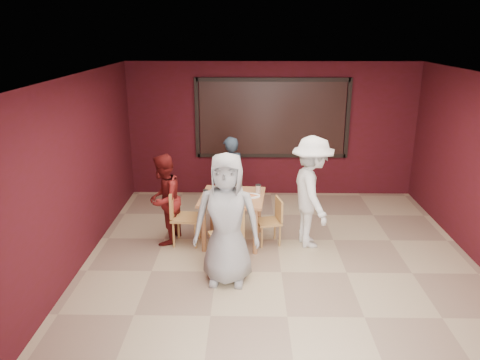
{
  "coord_description": "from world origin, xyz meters",
  "views": [
    {
      "loc": [
        -0.51,
        -6.14,
        3.42
      ],
      "look_at": [
        -0.63,
        1.04,
        1.09
      ],
      "focal_mm": 35.0,
      "sensor_mm": 36.0,
      "label": 1
    }
  ],
  "objects_px": {
    "chair_back": "(230,200)",
    "diner_front": "(227,219)",
    "diner_back": "(230,177)",
    "dining_table": "(232,202)",
    "chair_right": "(273,218)",
    "diner_left": "(164,199)",
    "chair_left": "(181,214)",
    "chair_front": "(227,234)",
    "diner_right": "(312,192)"
  },
  "relations": [
    {
      "from": "chair_front",
      "to": "diner_left",
      "type": "distance_m",
      "value": 1.39
    },
    {
      "from": "diner_back",
      "to": "diner_front",
      "type": "bearing_deg",
      "value": 72.97
    },
    {
      "from": "chair_back",
      "to": "diner_front",
      "type": "bearing_deg",
      "value": -89.29
    },
    {
      "from": "chair_left",
      "to": "chair_right",
      "type": "xyz_separation_m",
      "value": [
        1.5,
        0.03,
        -0.08
      ]
    },
    {
      "from": "chair_left",
      "to": "diner_left",
      "type": "distance_m",
      "value": 0.37
    },
    {
      "from": "diner_back",
      "to": "diner_left",
      "type": "distance_m",
      "value": 1.6
    },
    {
      "from": "diner_left",
      "to": "diner_right",
      "type": "distance_m",
      "value": 2.41
    },
    {
      "from": "chair_right",
      "to": "diner_right",
      "type": "distance_m",
      "value": 0.78
    },
    {
      "from": "diner_left",
      "to": "diner_right",
      "type": "relative_size",
      "value": 0.83
    },
    {
      "from": "diner_left",
      "to": "diner_front",
      "type": "bearing_deg",
      "value": 51.47
    },
    {
      "from": "chair_front",
      "to": "chair_back",
      "type": "distance_m",
      "value": 1.63
    },
    {
      "from": "dining_table",
      "to": "chair_front",
      "type": "bearing_deg",
      "value": -93.07
    },
    {
      "from": "diner_front",
      "to": "diner_back",
      "type": "height_order",
      "value": "diner_front"
    },
    {
      "from": "chair_back",
      "to": "chair_left",
      "type": "height_order",
      "value": "chair_left"
    },
    {
      "from": "chair_back",
      "to": "diner_left",
      "type": "distance_m",
      "value": 1.35
    },
    {
      "from": "dining_table",
      "to": "diner_left",
      "type": "relative_size",
      "value": 0.74
    },
    {
      "from": "dining_table",
      "to": "chair_left",
      "type": "relative_size",
      "value": 1.21
    },
    {
      "from": "chair_right",
      "to": "diner_right",
      "type": "relative_size",
      "value": 0.43
    },
    {
      "from": "chair_front",
      "to": "chair_right",
      "type": "distance_m",
      "value": 1.09
    },
    {
      "from": "chair_back",
      "to": "diner_right",
      "type": "height_order",
      "value": "diner_right"
    },
    {
      "from": "dining_table",
      "to": "chair_right",
      "type": "distance_m",
      "value": 0.72
    },
    {
      "from": "dining_table",
      "to": "chair_left",
      "type": "height_order",
      "value": "dining_table"
    },
    {
      "from": "diner_left",
      "to": "chair_front",
      "type": "bearing_deg",
      "value": 62.52
    },
    {
      "from": "dining_table",
      "to": "chair_right",
      "type": "xyz_separation_m",
      "value": [
        0.67,
        -0.05,
        -0.27
      ]
    },
    {
      "from": "chair_back",
      "to": "chair_right",
      "type": "xyz_separation_m",
      "value": [
        0.73,
        -0.8,
        -0.02
      ]
    },
    {
      "from": "chair_left",
      "to": "diner_right",
      "type": "distance_m",
      "value": 2.15
    },
    {
      "from": "dining_table",
      "to": "chair_front",
      "type": "distance_m",
      "value": 0.89
    },
    {
      "from": "chair_right",
      "to": "chair_back",
      "type": "bearing_deg",
      "value": 132.07
    },
    {
      "from": "chair_left",
      "to": "diner_left",
      "type": "height_order",
      "value": "diner_left"
    },
    {
      "from": "diner_front",
      "to": "diner_left",
      "type": "distance_m",
      "value": 1.68
    },
    {
      "from": "diner_left",
      "to": "diner_back",
      "type": "bearing_deg",
      "value": 150.17
    },
    {
      "from": "chair_front",
      "to": "chair_back",
      "type": "relative_size",
      "value": 1.14
    },
    {
      "from": "chair_front",
      "to": "diner_left",
      "type": "bearing_deg",
      "value": 141.88
    },
    {
      "from": "chair_back",
      "to": "diner_back",
      "type": "relative_size",
      "value": 0.53
    },
    {
      "from": "dining_table",
      "to": "chair_back",
      "type": "distance_m",
      "value": 0.8
    },
    {
      "from": "diner_front",
      "to": "diner_back",
      "type": "bearing_deg",
      "value": 94.86
    },
    {
      "from": "diner_back",
      "to": "chair_back",
      "type": "bearing_deg",
      "value": 74.72
    },
    {
      "from": "chair_right",
      "to": "diner_back",
      "type": "relative_size",
      "value": 0.51
    },
    {
      "from": "diner_right",
      "to": "diner_back",
      "type": "bearing_deg",
      "value": 37.58
    },
    {
      "from": "chair_front",
      "to": "diner_left",
      "type": "xyz_separation_m",
      "value": [
        -1.08,
        0.85,
        0.23
      ]
    },
    {
      "from": "chair_right",
      "to": "diner_back",
      "type": "height_order",
      "value": "diner_back"
    },
    {
      "from": "chair_front",
      "to": "chair_right",
      "type": "height_order",
      "value": "chair_front"
    },
    {
      "from": "diner_front",
      "to": "diner_right",
      "type": "distance_m",
      "value": 1.78
    },
    {
      "from": "dining_table",
      "to": "diner_front",
      "type": "xyz_separation_m",
      "value": [
        -0.04,
        -1.29,
        0.23
      ]
    },
    {
      "from": "chair_front",
      "to": "diner_right",
      "type": "bearing_deg",
      "value": 30.74
    },
    {
      "from": "chair_left",
      "to": "diner_left",
      "type": "xyz_separation_m",
      "value": [
        -0.29,
        0.04,
        0.23
      ]
    },
    {
      "from": "chair_back",
      "to": "diner_front",
      "type": "relative_size",
      "value": 0.43
    },
    {
      "from": "diner_back",
      "to": "diner_left",
      "type": "relative_size",
      "value": 1.02
    },
    {
      "from": "chair_right",
      "to": "diner_back",
      "type": "xyz_separation_m",
      "value": [
        -0.75,
        1.24,
        0.33
      ]
    },
    {
      "from": "chair_front",
      "to": "diner_left",
      "type": "relative_size",
      "value": 0.61
    }
  ]
}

